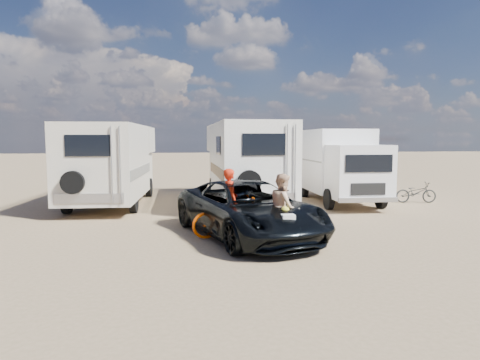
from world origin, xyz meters
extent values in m
plane|color=#957A59|center=(0.00, 0.00, 0.00)|extent=(140.00, 140.00, 0.00)
imported|color=black|center=(-0.89, 1.00, 0.73)|extent=(3.83, 5.71, 1.45)
imported|color=#F14B00|center=(-1.35, 1.06, 0.53)|extent=(2.09, 0.98, 1.06)
imported|color=#BABCA0|center=(-0.24, -0.12, 0.51)|extent=(1.73, 0.68, 1.01)
imported|color=red|center=(-1.35, 1.06, 0.80)|extent=(0.46, 0.63, 1.61)
imported|color=#D8AB85|center=(-0.24, -0.12, 0.78)|extent=(0.68, 0.83, 1.56)
imported|color=#272A27|center=(6.78, 5.82, 0.42)|extent=(1.66, 0.84, 0.83)
cube|color=#28438C|center=(-0.26, 2.70, 0.22)|extent=(0.68, 0.60, 0.45)
cube|color=#93854E|center=(-0.24, 4.78, 0.18)|extent=(0.47, 0.47, 0.37)
camera|label=1|loc=(-2.75, -9.70, 2.54)|focal=31.65mm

